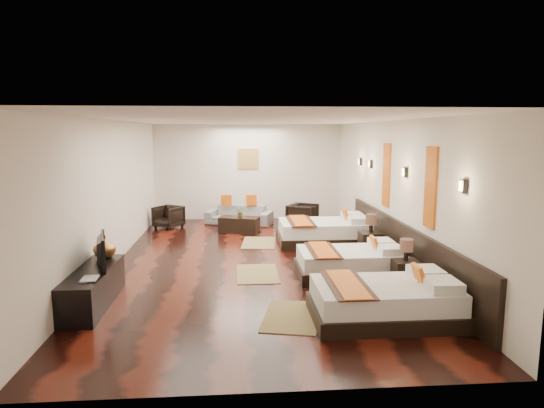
{
  "coord_description": "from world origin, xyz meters",
  "views": [
    {
      "loc": [
        -0.35,
        -9.03,
        2.57
      ],
      "look_at": [
        0.38,
        0.44,
        1.1
      ],
      "focal_mm": 30.72,
      "sensor_mm": 36.0,
      "label": 1
    }
  ],
  "objects": [
    {
      "name": "back_wall",
      "position": [
        0.0,
        4.75,
        1.4
      ],
      "size": [
        5.5,
        0.01,
        2.8
      ],
      "primitive_type": "cube",
      "color": "silver",
      "rests_on": "floor"
    },
    {
      "name": "figurine",
      "position": [
        -2.5,
        -1.51,
        0.74
      ],
      "size": [
        0.4,
        0.4,
        0.37
      ],
      "primitive_type": "imported",
      "rotation": [
        0.0,
        0.0,
        0.14
      ],
      "color": "brown",
      "rests_on": "tv_console"
    },
    {
      "name": "ceiling",
      "position": [
        0.0,
        0.0,
        2.8
      ],
      "size": [
        5.5,
        9.5,
        0.01
      ],
      "primitive_type": "cube",
      "color": "white",
      "rests_on": "floor"
    },
    {
      "name": "orange_panel_b",
      "position": [
        2.73,
        0.3,
        1.7
      ],
      "size": [
        0.04,
        0.4,
        1.3
      ],
      "primitive_type": "cube",
      "color": "#D86014",
      "rests_on": "right_wall"
    },
    {
      "name": "orange_panel_a",
      "position": [
        2.73,
        -1.9,
        1.7
      ],
      "size": [
        0.04,
        0.4,
        1.3
      ],
      "primitive_type": "cube",
      "color": "#D86014",
      "rests_on": "right_wall"
    },
    {
      "name": "jute_mat_far",
      "position": [
        0.15,
        1.59,
        0.01
      ],
      "size": [
        0.86,
        1.27,
        0.01
      ],
      "primitive_type": "cube",
      "rotation": [
        0.0,
        0.0,
        -0.1
      ],
      "color": "olive",
      "rests_on": "floor"
    },
    {
      "name": "headboard_panel",
      "position": [
        2.71,
        -0.8,
        0.45
      ],
      "size": [
        0.08,
        6.6,
        0.9
      ],
      "primitive_type": "cube",
      "color": "black",
      "rests_on": "floor"
    },
    {
      "name": "gold_artwork",
      "position": [
        0.0,
        4.73,
        1.8
      ],
      "size": [
        0.6,
        0.04,
        0.6
      ],
      "primitive_type": "cube",
      "color": "#AD873F",
      "rests_on": "back_wall"
    },
    {
      "name": "book",
      "position": [
        -2.5,
        -2.68,
        0.56
      ],
      "size": [
        0.23,
        0.3,
        0.03
      ],
      "primitive_type": "imported",
      "rotation": [
        0.0,
        0.0,
        0.07
      ],
      "color": "black",
      "rests_on": "tv_console"
    },
    {
      "name": "tv_console",
      "position": [
        -2.5,
        -2.19,
        0.28
      ],
      "size": [
        0.5,
        1.8,
        0.55
      ],
      "primitive_type": "cube",
      "color": "black",
      "rests_on": "floor"
    },
    {
      "name": "jute_mat_mid",
      "position": [
        0.01,
        -0.82,
        0.01
      ],
      "size": [
        0.75,
        1.2,
        0.01
      ],
      "primitive_type": "cube",
      "rotation": [
        0.0,
        0.0,
        -0.0
      ],
      "color": "olive",
      "rests_on": "floor"
    },
    {
      "name": "sconce_lounge",
      "position": [
        2.7,
        2.3,
        1.85
      ],
      "size": [
        0.07,
        0.12,
        0.18
      ],
      "color": "black",
      "rests_on": "right_wall"
    },
    {
      "name": "bed_mid",
      "position": [
        1.69,
        -1.04,
        0.25
      ],
      "size": [
        1.9,
        1.19,
        0.72
      ],
      "color": "black",
      "rests_on": "floor"
    },
    {
      "name": "sconce_near",
      "position": [
        2.7,
        -3.0,
        1.85
      ],
      "size": [
        0.07,
        0.12,
        0.18
      ],
      "color": "black",
      "rests_on": "right_wall"
    },
    {
      "name": "bed_far",
      "position": [
        1.7,
        1.44,
        0.28
      ],
      "size": [
        2.13,
        1.34,
        0.81
      ],
      "color": "black",
      "rests_on": "floor"
    },
    {
      "name": "nightstand_b",
      "position": [
        2.44,
        0.31,
        0.31
      ],
      "size": [
        0.44,
        0.44,
        0.88
      ],
      "color": "black",
      "rests_on": "floor"
    },
    {
      "name": "armchair_left",
      "position": [
        -2.2,
        3.51,
        0.3
      ],
      "size": [
        0.9,
        0.91,
        0.6
      ],
      "primitive_type": "imported",
      "rotation": [
        0.0,
        0.0,
        -0.58
      ],
      "color": "black",
      "rests_on": "floor"
    },
    {
      "name": "armchair_right",
      "position": [
        1.42,
        3.2,
        0.33
      ],
      "size": [
        0.98,
        0.97,
        0.66
      ],
      "primitive_type": "imported",
      "rotation": [
        0.0,
        0.0,
        1.07
      ],
      "color": "black",
      "rests_on": "floor"
    },
    {
      "name": "floor",
      "position": [
        0.0,
        0.0,
        0.0
      ],
      "size": [
        5.5,
        9.5,
        0.01
      ],
      "primitive_type": "cube",
      "color": "black",
      "rests_on": "ground"
    },
    {
      "name": "jute_mat_near",
      "position": [
        0.4,
        -2.85,
        0.01
      ],
      "size": [
        0.99,
        1.33,
        0.01
      ],
      "primitive_type": "cube",
      "rotation": [
        0.0,
        0.0,
        -0.22
      ],
      "color": "olive",
      "rests_on": "floor"
    },
    {
      "name": "coffee_table",
      "position": [
        -0.29,
        2.83,
        0.2
      ],
      "size": [
        1.1,
        0.77,
        0.4
      ],
      "primitive_type": "cube",
      "rotation": [
        0.0,
        0.0,
        -0.3
      ],
      "color": "black",
      "rests_on": "floor"
    },
    {
      "name": "sofa",
      "position": [
        -0.29,
        3.88,
        0.27
      ],
      "size": [
        1.97,
        1.27,
        0.54
      ],
      "primitive_type": "imported",
      "rotation": [
        0.0,
        0.0,
        -0.33
      ],
      "color": "gray",
      "rests_on": "floor"
    },
    {
      "name": "tv",
      "position": [
        -2.45,
        -2.07,
        0.8
      ],
      "size": [
        0.34,
        0.87,
        0.5
      ],
      "primitive_type": "imported",
      "rotation": [
        0.0,
        0.0,
        1.84
      ],
      "color": "black",
      "rests_on": "tv_console"
    },
    {
      "name": "sconce_mid",
      "position": [
        2.7,
        -0.8,
        1.85
      ],
      "size": [
        0.07,
        0.12,
        0.18
      ],
      "color": "black",
      "rests_on": "right_wall"
    },
    {
      "name": "left_wall",
      "position": [
        -2.75,
        0.0,
        1.4
      ],
      "size": [
        0.01,
        9.5,
        2.8
      ],
      "primitive_type": "cube",
      "color": "silver",
      "rests_on": "floor"
    },
    {
      "name": "bed_near",
      "position": [
        1.7,
        -3.02,
        0.26
      ],
      "size": [
        2.01,
        1.26,
        0.77
      ],
      "color": "black",
      "rests_on": "floor"
    },
    {
      "name": "table_plant",
      "position": [
        -0.26,
        2.85,
        0.52
      ],
      "size": [
        0.25,
        0.23,
        0.24
      ],
      "primitive_type": "imported",
      "rotation": [
        0.0,
        0.0,
        0.19
      ],
      "color": "#21581D",
      "rests_on": "coffee_table"
    },
    {
      "name": "sconce_far",
      "position": [
        2.7,
        1.4,
        1.85
      ],
      "size": [
        0.07,
        0.12,
        0.18
      ],
      "color": "black",
      "rests_on": "right_wall"
    },
    {
      "name": "right_wall",
      "position": [
        2.75,
        0.0,
        1.4
      ],
      "size": [
        0.01,
        9.5,
        2.8
      ],
      "primitive_type": "cube",
      "color": "silver",
      "rests_on": "floor"
    },
    {
      "name": "nightstand_a",
      "position": [
        2.44,
        -1.73,
        0.29
      ],
      "size": [
        0.42,
        0.42,
        0.82
      ],
      "color": "black",
      "rests_on": "floor"
    }
  ]
}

